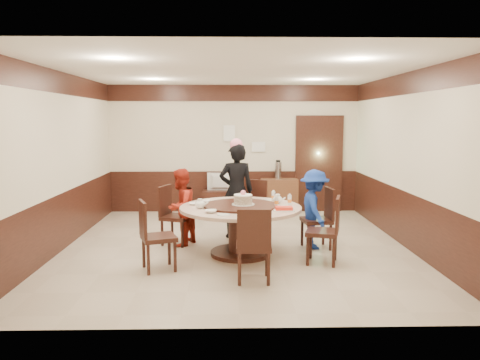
{
  "coord_description": "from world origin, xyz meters",
  "views": [
    {
      "loc": [
        -0.1,
        -7.4,
        2.05
      ],
      "look_at": [
        0.07,
        -0.06,
        1.1
      ],
      "focal_mm": 35.0,
      "sensor_mm": 36.0,
      "label": 1
    }
  ],
  "objects_px": {
    "banquet_table": "(241,220)",
    "thermos": "(278,170)",
    "person_standing": "(236,191)",
    "shrimp_platter": "(284,209)",
    "tv_stand": "(222,202)",
    "television": "(222,182)",
    "side_cabinet": "(279,196)",
    "birthday_cake": "(243,200)",
    "person_blue": "(314,209)",
    "person_red": "(181,207)"
  },
  "relations": [
    {
      "from": "thermos",
      "to": "birthday_cake",
      "type": "bearing_deg",
      "value": -104.89
    },
    {
      "from": "shrimp_platter",
      "to": "banquet_table",
      "type": "bearing_deg",
      "value": 149.1
    },
    {
      "from": "banquet_table",
      "to": "television",
      "type": "xyz_separation_m",
      "value": [
        -0.32,
        3.21,
        0.16
      ]
    },
    {
      "from": "person_blue",
      "to": "birthday_cake",
      "type": "xyz_separation_m",
      "value": [
        -1.15,
        -0.37,
        0.23
      ]
    },
    {
      "from": "banquet_table",
      "to": "person_standing",
      "type": "bearing_deg",
      "value": 92.53
    },
    {
      "from": "side_cabinet",
      "to": "television",
      "type": "bearing_deg",
      "value": -178.63
    },
    {
      "from": "birthday_cake",
      "to": "side_cabinet",
      "type": "distance_m",
      "value": 3.41
    },
    {
      "from": "person_standing",
      "to": "shrimp_platter",
      "type": "distance_m",
      "value": 1.6
    },
    {
      "from": "person_standing",
      "to": "television",
      "type": "distance_m",
      "value": 2.15
    },
    {
      "from": "television",
      "to": "person_blue",
      "type": "bearing_deg",
      "value": 122.38
    },
    {
      "from": "banquet_table",
      "to": "person_blue",
      "type": "bearing_deg",
      "value": 16.85
    },
    {
      "from": "tv_stand",
      "to": "television",
      "type": "bearing_deg",
      "value": 0.0
    },
    {
      "from": "person_standing",
      "to": "person_blue",
      "type": "relative_size",
      "value": 1.3
    },
    {
      "from": "person_standing",
      "to": "person_blue",
      "type": "distance_m",
      "value": 1.44
    },
    {
      "from": "side_cabinet",
      "to": "birthday_cake",
      "type": "bearing_deg",
      "value": -105.36
    },
    {
      "from": "person_blue",
      "to": "birthday_cake",
      "type": "height_order",
      "value": "person_blue"
    },
    {
      "from": "person_red",
      "to": "person_standing",
      "type": "bearing_deg",
      "value": 143.72
    },
    {
      "from": "television",
      "to": "person_red",
      "type": "bearing_deg",
      "value": 80.82
    },
    {
      "from": "shrimp_platter",
      "to": "thermos",
      "type": "relative_size",
      "value": 0.79
    },
    {
      "from": "person_blue",
      "to": "thermos",
      "type": "xyz_separation_m",
      "value": [
        -0.28,
        2.88,
        0.31
      ]
    },
    {
      "from": "side_cabinet",
      "to": "person_red",
      "type": "bearing_deg",
      "value": -125.46
    },
    {
      "from": "birthday_cake",
      "to": "side_cabinet",
      "type": "xyz_separation_m",
      "value": [
        0.89,
        3.26,
        -0.48
      ]
    },
    {
      "from": "birthday_cake",
      "to": "side_cabinet",
      "type": "relative_size",
      "value": 0.43
    },
    {
      "from": "banquet_table",
      "to": "side_cabinet",
      "type": "height_order",
      "value": "banquet_table"
    },
    {
      "from": "person_red",
      "to": "television",
      "type": "distance_m",
      "value": 2.71
    },
    {
      "from": "birthday_cake",
      "to": "television",
      "type": "distance_m",
      "value": 3.25
    },
    {
      "from": "shrimp_platter",
      "to": "side_cabinet",
      "type": "distance_m",
      "value": 3.65
    },
    {
      "from": "person_standing",
      "to": "tv_stand",
      "type": "height_order",
      "value": "person_standing"
    },
    {
      "from": "banquet_table",
      "to": "shrimp_platter",
      "type": "xyz_separation_m",
      "value": [
        0.61,
        -0.37,
        0.24
      ]
    },
    {
      "from": "person_standing",
      "to": "thermos",
      "type": "height_order",
      "value": "person_standing"
    },
    {
      "from": "person_red",
      "to": "television",
      "type": "bearing_deg",
      "value": -168.99
    },
    {
      "from": "person_standing",
      "to": "tv_stand",
      "type": "xyz_separation_m",
      "value": [
        -0.28,
        2.13,
        -0.57
      ]
    },
    {
      "from": "banquet_table",
      "to": "person_blue",
      "type": "relative_size",
      "value": 1.45
    },
    {
      "from": "person_standing",
      "to": "thermos",
      "type": "distance_m",
      "value": 2.36
    },
    {
      "from": "television",
      "to": "thermos",
      "type": "xyz_separation_m",
      "value": [
        1.23,
        0.03,
        0.25
      ]
    },
    {
      "from": "person_red",
      "to": "person_blue",
      "type": "distance_m",
      "value": 2.16
    },
    {
      "from": "birthday_cake",
      "to": "television",
      "type": "relative_size",
      "value": 0.51
    },
    {
      "from": "banquet_table",
      "to": "person_standing",
      "type": "relative_size",
      "value": 1.12
    },
    {
      "from": "person_blue",
      "to": "birthday_cake",
      "type": "relative_size",
      "value": 3.7
    },
    {
      "from": "tv_stand",
      "to": "side_cabinet",
      "type": "xyz_separation_m",
      "value": [
        1.26,
        0.03,
        0.12
      ]
    },
    {
      "from": "tv_stand",
      "to": "thermos",
      "type": "bearing_deg",
      "value": 1.4
    },
    {
      "from": "banquet_table",
      "to": "person_standing",
      "type": "xyz_separation_m",
      "value": [
        -0.05,
        1.09,
        0.29
      ]
    },
    {
      "from": "tv_stand",
      "to": "television",
      "type": "relative_size",
      "value": 1.26
    },
    {
      "from": "side_cabinet",
      "to": "tv_stand",
      "type": "bearing_deg",
      "value": -178.63
    },
    {
      "from": "person_standing",
      "to": "television",
      "type": "height_order",
      "value": "person_standing"
    },
    {
      "from": "television",
      "to": "side_cabinet",
      "type": "height_order",
      "value": "television"
    },
    {
      "from": "banquet_table",
      "to": "thermos",
      "type": "bearing_deg",
      "value": 74.43
    },
    {
      "from": "person_red",
      "to": "side_cabinet",
      "type": "distance_m",
      "value": 3.28
    },
    {
      "from": "person_blue",
      "to": "thermos",
      "type": "relative_size",
      "value": 3.33
    },
    {
      "from": "shrimp_platter",
      "to": "tv_stand",
      "type": "relative_size",
      "value": 0.35
    }
  ]
}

